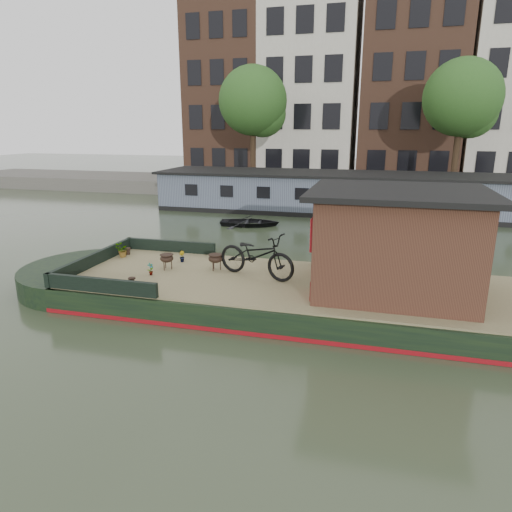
% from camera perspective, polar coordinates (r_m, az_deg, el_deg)
% --- Properties ---
extents(ground, '(120.00, 120.00, 0.00)m').
position_cam_1_polar(ground, '(11.79, 5.55, -6.32)').
color(ground, '#2C3924').
rests_on(ground, ground).
extents(houseboat_hull, '(14.01, 4.02, 0.60)m').
position_cam_1_polar(houseboat_hull, '(11.96, -0.73, -4.51)').
color(houseboat_hull, black).
rests_on(houseboat_hull, ground).
extents(houseboat_deck, '(11.80, 3.80, 0.05)m').
position_cam_1_polar(houseboat_deck, '(11.57, 5.64, -3.45)').
color(houseboat_deck, olive).
rests_on(houseboat_deck, houseboat_hull).
extents(bow_bulwark, '(3.00, 4.00, 0.35)m').
position_cam_1_polar(bow_bulwark, '(13.25, -16.48, -0.63)').
color(bow_bulwark, black).
rests_on(bow_bulwark, houseboat_deck).
extents(cabin, '(4.00, 3.50, 2.42)m').
position_cam_1_polar(cabin, '(11.10, 17.01, 1.84)').
color(cabin, '#341A14').
rests_on(cabin, houseboat_deck).
extents(bicycle, '(2.37, 1.42, 1.17)m').
position_cam_1_polar(bicycle, '(11.80, 0.05, 0.13)').
color(bicycle, black).
rests_on(bicycle, houseboat_deck).
extents(potted_plant_b, '(0.22, 0.22, 0.32)m').
position_cam_1_polar(potted_plant_b, '(13.41, -9.26, -0.06)').
color(potted_plant_b, brown).
rests_on(potted_plant_b, houseboat_deck).
extents(potted_plant_c, '(0.50, 0.49, 0.42)m').
position_cam_1_polar(potted_plant_c, '(14.27, -16.41, 0.66)').
color(potted_plant_c, '#9C402D').
rests_on(potted_plant_c, houseboat_deck).
extents(potted_plant_d, '(0.38, 0.38, 0.57)m').
position_cam_1_polar(potted_plant_d, '(13.06, 7.78, 0.14)').
color(potted_plant_d, maroon).
rests_on(potted_plant_d, houseboat_deck).
extents(potted_plant_e, '(0.17, 0.21, 0.34)m').
position_cam_1_polar(potted_plant_e, '(12.36, -13.04, -1.59)').
color(potted_plant_e, '#9A4F2D').
rests_on(potted_plant_e, houseboat_deck).
extents(brazier_front, '(0.44, 0.44, 0.44)m').
position_cam_1_polar(brazier_front, '(12.52, -5.06, -0.76)').
color(brazier_front, black).
rests_on(brazier_front, houseboat_deck).
extents(brazier_rear, '(0.42, 0.42, 0.42)m').
position_cam_1_polar(brazier_rear, '(12.76, -11.07, -0.72)').
color(brazier_rear, black).
rests_on(brazier_rear, houseboat_deck).
extents(bollard_port, '(0.18, 0.18, 0.21)m').
position_cam_1_polar(bollard_port, '(14.57, -15.73, 0.59)').
color(bollard_port, black).
rests_on(bollard_port, houseboat_deck).
extents(bollard_stbd, '(0.18, 0.18, 0.20)m').
position_cam_1_polar(bollard_stbd, '(11.68, -15.24, -3.11)').
color(bollard_stbd, black).
rests_on(bollard_stbd, houseboat_deck).
extents(dinghy, '(3.04, 2.39, 0.57)m').
position_cam_1_polar(dinghy, '(21.35, -0.76, 4.59)').
color(dinghy, black).
rests_on(dinghy, ground).
extents(far_houseboat, '(20.40, 4.40, 2.11)m').
position_cam_1_polar(far_houseboat, '(25.09, 11.06, 7.56)').
color(far_houseboat, slate).
rests_on(far_houseboat, ground).
extents(quay, '(60.00, 6.00, 0.90)m').
position_cam_1_polar(quay, '(31.59, 11.92, 8.19)').
color(quay, '#47443F').
rests_on(quay, ground).
extents(townhouse_row, '(27.25, 8.00, 16.50)m').
position_cam_1_polar(townhouse_row, '(38.49, 13.52, 20.52)').
color(townhouse_row, brown).
rests_on(townhouse_row, ground).
extents(tree_left, '(4.40, 4.40, 7.40)m').
position_cam_1_polar(tree_left, '(30.98, -0.10, 18.47)').
color(tree_left, '#332316').
rests_on(tree_left, quay).
extents(tree_right, '(4.40, 4.40, 7.40)m').
position_cam_1_polar(tree_right, '(30.23, 24.60, 17.19)').
color(tree_right, '#332316').
rests_on(tree_right, quay).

